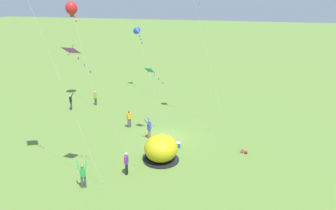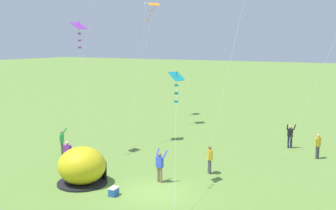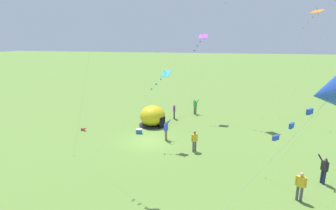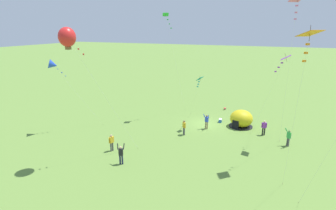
{
  "view_description": "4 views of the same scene",
  "coord_description": "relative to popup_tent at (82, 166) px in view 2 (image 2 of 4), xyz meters",
  "views": [
    {
      "loc": [
        -25.99,
        -8.07,
        12.21
      ],
      "look_at": [
        2.69,
        0.65,
        2.22
      ],
      "focal_mm": 35.0,
      "sensor_mm": 36.0,
      "label": 1
    },
    {
      "loc": [
        10.37,
        -16.98,
        7.82
      ],
      "look_at": [
        -1.69,
        4.48,
        3.94
      ],
      "focal_mm": 42.0,
      "sensor_mm": 36.0,
      "label": 2
    },
    {
      "loc": [
        20.66,
        6.52,
        8.72
      ],
      "look_at": [
        1.31,
        2.03,
        3.7
      ],
      "focal_mm": 28.0,
      "sensor_mm": 36.0,
      "label": 3
    },
    {
      "loc": [
        -7.5,
        30.14,
        11.64
      ],
      "look_at": [
        2.68,
        5.69,
        3.76
      ],
      "focal_mm": 28.0,
      "sensor_mm": 36.0,
      "label": 4
    }
  ],
  "objects": [
    {
      "name": "ground_plane",
      "position": [
        4.21,
        0.88,
        -1.0
      ],
      "size": [
        300.0,
        300.0,
        0.0
      ],
      "primitive_type": "plane",
      "color": "olive"
    },
    {
      "name": "popup_tent",
      "position": [
        0.0,
        0.0,
        0.0
      ],
      "size": [
        2.81,
        2.81,
        2.1
      ],
      "color": "gold",
      "rests_on": "ground"
    },
    {
      "name": "cooler_box",
      "position": [
        2.62,
        -0.59,
        -0.78
      ],
      "size": [
        0.42,
        0.56,
        0.44
      ],
      "color": "#2659B2",
      "rests_on": "ground"
    },
    {
      "name": "person_flying_kite",
      "position": [
        3.69,
        2.31,
        0.0
      ],
      "size": [
        0.67,
        0.52,
        1.89
      ],
      "color": "#8C7251",
      "rests_on": "ground"
    },
    {
      "name": "person_arms_raised",
      "position": [
        -5.17,
        3.75,
        0.0
      ],
      "size": [
        0.67,
        0.72,
        1.89
      ],
      "color": "#4C4C51",
      "rests_on": "ground"
    },
    {
      "name": "person_near_tent",
      "position": [
        8.5,
        13.43,
        0.0
      ],
      "size": [
        0.72,
        0.63,
        1.89
      ],
      "color": "#1E2347",
      "rests_on": "ground"
    },
    {
      "name": "person_center_field",
      "position": [
        10.75,
        11.58,
        -0.03
      ],
      "size": [
        0.36,
        0.55,
        1.72
      ],
      "color": "#4C4C51",
      "rests_on": "ground"
    },
    {
      "name": "person_with_toddler",
      "position": [
        5.56,
        5.07,
        -0.03
      ],
      "size": [
        0.43,
        0.46,
        1.72
      ],
      "color": "#4C4C51",
      "rests_on": "ground"
    },
    {
      "name": "person_strolling",
      "position": [
        -2.71,
        1.71,
        -0.03
      ],
      "size": [
        0.58,
        0.32,
        1.72
      ],
      "color": "black",
      "rests_on": "ground"
    },
    {
      "name": "kite_teal",
      "position": [
        4.77,
        2.27,
        4.75
      ],
      "size": [
        2.98,
        5.46,
        6.32
      ],
      "color": "silver",
      "rests_on": "ground"
    },
    {
      "name": "kite_orange",
      "position": [
        -4.67,
        15.33,
        10.03
      ],
      "size": [
        1.38,
        4.92,
        11.76
      ],
      "color": "silver",
      "rests_on": "ground"
    },
    {
      "name": "kite_purple",
      "position": [
        -3.85,
        4.43,
        7.7
      ],
      "size": [
        3.06,
        3.37,
        9.36
      ],
      "color": "silver",
      "rests_on": "ground"
    }
  ]
}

